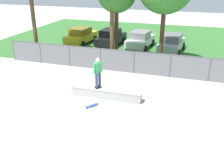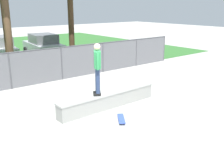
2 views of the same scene
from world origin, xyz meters
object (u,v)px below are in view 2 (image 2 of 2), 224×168
(concrete_ledge, at_px, (109,100))
(skateboarder, at_px, (97,67))
(car_silver, at_px, (43,45))
(skateboard, at_px, (121,119))

(concrete_ledge, height_order, skateboarder, skateboarder)
(skateboarder, xyz_separation_m, car_silver, (3.07, 11.02, -0.75))
(concrete_ledge, relative_size, car_silver, 0.96)
(skateboarder, relative_size, car_silver, 0.42)
(skateboarder, distance_m, skateboard, 1.95)
(skateboarder, distance_m, car_silver, 11.47)
(concrete_ledge, height_order, car_silver, car_silver)
(skateboarder, bearing_deg, concrete_ledge, -0.19)
(skateboarder, height_order, car_silver, skateboarder)
(concrete_ledge, bearing_deg, car_silver, 76.82)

